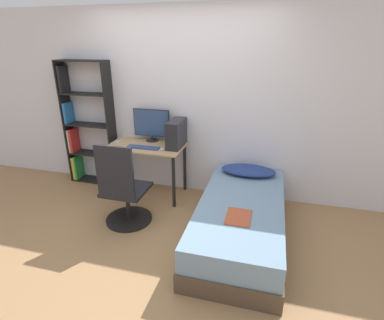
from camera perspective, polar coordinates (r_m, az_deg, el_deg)
ground_plane at (r=3.41m, az=-8.65°, el=-15.79°), size 14.00×14.00×0.00m
wall_back at (r=4.15m, az=-1.60°, el=10.46°), size 8.00×0.05×2.50m
desk at (r=4.17m, az=-8.62°, el=1.30°), size 1.04×0.61×0.74m
bookshelf at (r=4.77m, az=-19.89°, el=5.79°), size 0.74×0.25×1.82m
office_chair at (r=3.61m, az=-12.82°, el=-6.52°), size 0.56×0.56×1.04m
bed at (r=3.43m, az=9.22°, el=-11.05°), size 0.92×1.98×0.45m
pillow at (r=3.94m, az=10.67°, el=-1.95°), size 0.70×0.36×0.11m
magazine at (r=3.02m, az=8.83°, el=-10.68°), size 0.24×0.32×0.01m
monitor at (r=4.24m, az=-7.74°, el=6.78°), size 0.53×0.18×0.45m
keyboard at (r=4.02m, az=-9.29°, el=2.38°), size 0.44×0.11×0.02m
pc_tower at (r=4.00m, az=-2.99°, el=5.07°), size 0.17×0.44×0.36m
mouse at (r=3.92m, az=-5.69°, el=2.06°), size 0.06×0.09×0.02m
phone at (r=4.36m, az=-13.81°, el=3.49°), size 0.07×0.14×0.01m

